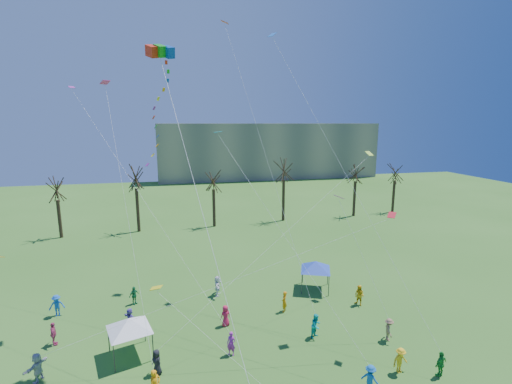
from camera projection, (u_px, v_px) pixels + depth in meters
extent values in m
cube|color=gray|center=(268.00, 150.00, 100.56)|extent=(60.00, 14.00, 15.00)
cylinder|color=black|center=(60.00, 219.00, 47.42)|extent=(0.44, 0.44, 5.13)
cylinder|color=black|center=(138.00, 210.00, 50.00)|extent=(0.44, 0.44, 6.20)
cylinder|color=black|center=(214.00, 208.00, 52.58)|extent=(0.44, 0.44, 5.58)
cylinder|color=black|center=(283.00, 200.00, 55.69)|extent=(0.44, 0.44, 6.47)
cylinder|color=black|center=(354.00, 199.00, 58.53)|extent=(0.44, 0.44, 5.80)
cylinder|color=black|center=(393.00, 196.00, 61.15)|extent=(0.44, 0.44, 5.50)
cube|color=red|center=(152.00, 51.00, 21.78)|extent=(0.86, 1.10, 0.94)
cube|color=#149917|center=(160.00, 52.00, 21.89)|extent=(0.86, 1.10, 0.94)
cube|color=#0D43AC|center=(168.00, 52.00, 21.99)|extent=(0.86, 1.10, 0.94)
cylinder|color=white|center=(204.00, 218.00, 17.79)|extent=(0.02, 0.02, 21.35)
cylinder|color=#3F3F44|center=(114.00, 359.00, 21.80)|extent=(0.08, 0.08, 1.91)
cylinder|color=#3F3F44|center=(153.00, 347.00, 22.95)|extent=(0.08, 0.08, 1.91)
cylinder|color=#3F3F44|center=(109.00, 339.00, 23.82)|extent=(0.08, 0.08, 1.91)
cylinder|color=#3F3F44|center=(145.00, 329.00, 24.96)|extent=(0.08, 0.08, 1.91)
pyramid|color=white|center=(129.00, 324.00, 23.12)|extent=(3.47, 3.47, 0.82)
cylinder|color=#3F3F44|center=(302.00, 284.00, 31.88)|extent=(0.08, 0.08, 1.92)
cylinder|color=#3F3F44|center=(329.00, 286.00, 31.51)|extent=(0.08, 0.08, 1.92)
cylinder|color=#3F3F44|center=(303.00, 273.00, 34.18)|extent=(0.08, 0.08, 1.92)
cylinder|color=#3F3F44|center=(328.00, 275.00, 33.81)|extent=(0.08, 0.08, 1.92)
pyramid|color=blue|center=(316.00, 265.00, 32.58)|extent=(3.39, 3.39, 0.82)
imported|color=#165EB0|center=(370.00, 379.00, 20.29)|extent=(1.15, 1.21, 1.65)
imported|color=green|center=(441.00, 364.00, 21.54)|extent=(1.03, 0.65, 1.63)
imported|color=#B9B9BF|center=(37.00, 367.00, 21.14)|extent=(1.27, 1.70, 1.78)
imported|color=black|center=(157.00, 362.00, 21.73)|extent=(0.87, 0.94, 1.61)
imported|color=purple|center=(231.00, 344.00, 23.52)|extent=(0.71, 0.63, 1.63)
imported|color=#0CB0AC|center=(316.00, 326.00, 25.47)|extent=(1.10, 1.05, 1.78)
imported|color=#8F6D4E|center=(389.00, 330.00, 25.11)|extent=(0.91, 1.19, 1.64)
imported|color=#D2467B|center=(54.00, 334.00, 24.57)|extent=(0.61, 1.05, 1.68)
imported|color=#6855B8|center=(130.00, 318.00, 26.64)|extent=(1.41, 1.30, 1.58)
imported|color=#C91942|center=(225.00, 316.00, 26.93)|extent=(0.92, 0.76, 1.62)
imported|color=orange|center=(284.00, 302.00, 28.95)|extent=(0.69, 0.76, 1.73)
imported|color=yellow|center=(359.00, 295.00, 29.96)|extent=(0.99, 1.06, 1.75)
imported|color=blue|center=(57.00, 305.00, 28.29)|extent=(1.24, 0.84, 1.77)
imported|color=#1B7C43|center=(134.00, 295.00, 30.15)|extent=(0.92, 0.91, 1.57)
imported|color=white|center=(218.00, 286.00, 31.68)|extent=(0.88, 1.76, 1.82)
imported|color=yellow|center=(400.00, 360.00, 21.86)|extent=(1.13, 0.76, 1.63)
cube|color=#CD229F|center=(105.00, 82.00, 25.63)|extent=(0.84, 0.90, 0.25)
cylinder|color=white|center=(127.00, 211.00, 22.59)|extent=(0.01, 0.01, 19.60)
cube|color=yellow|center=(156.00, 288.00, 20.00)|extent=(0.75, 0.65, 0.18)
cylinder|color=white|center=(210.00, 339.00, 19.25)|extent=(0.01, 0.01, 8.00)
cube|color=#1CC7D2|center=(218.00, 132.00, 27.71)|extent=(0.68, 0.54, 0.14)
cylinder|color=white|center=(282.00, 233.00, 23.95)|extent=(0.01, 0.01, 18.89)
cube|color=blue|center=(272.00, 35.00, 31.36)|extent=(0.89, 0.88, 0.45)
cylinder|color=white|center=(341.00, 166.00, 26.41)|extent=(0.01, 0.01, 27.27)
cube|color=red|center=(392.00, 215.00, 23.26)|extent=(0.74, 0.74, 0.30)
cylinder|color=white|center=(223.00, 284.00, 22.16)|extent=(0.01, 0.01, 23.45)
cube|color=#B5EC37|center=(369.00, 153.00, 31.38)|extent=(0.64, 0.71, 0.37)
cylinder|color=white|center=(282.00, 236.00, 26.51)|extent=(0.01, 0.01, 22.82)
cube|color=#BD36B5|center=(72.00, 87.00, 31.66)|extent=(0.72, 0.77, 0.22)
cylinder|color=white|center=(139.00, 193.00, 27.54)|extent=(0.01, 0.01, 25.10)
cube|color=#F44A0C|center=(225.00, 22.00, 33.07)|extent=(0.83, 0.76, 0.32)
cylinder|color=white|center=(265.00, 152.00, 29.23)|extent=(0.01, 0.01, 26.76)
cube|color=#CB2188|center=(339.00, 197.00, 24.99)|extent=(0.65, 0.52, 0.26)
cylinder|color=white|center=(364.00, 260.00, 25.00)|extent=(0.01, 0.01, 9.22)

